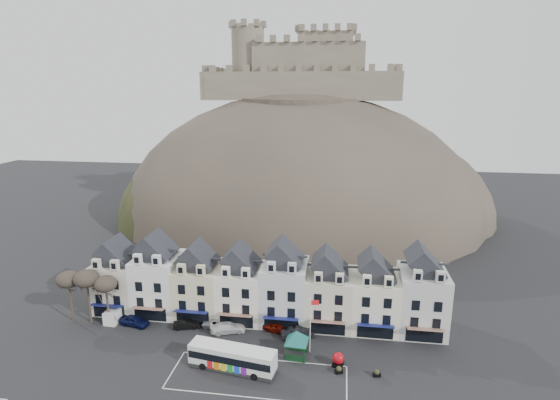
{
  "coord_description": "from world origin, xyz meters",
  "views": [
    {
      "loc": [
        11.59,
        -45.14,
        35.12
      ],
      "look_at": [
        1.47,
        24.0,
        17.08
      ],
      "focal_mm": 28.0,
      "sensor_mm": 36.0,
      "label": 1
    }
  ],
  "objects_px": {
    "flagpole": "(311,322)",
    "car_charcoal": "(298,333)",
    "bus_shelter": "(297,337)",
    "car_silver": "(218,323)",
    "car_black": "(187,324)",
    "car_white": "(228,328)",
    "white_van": "(116,314)",
    "bus": "(232,357)",
    "red_buoy": "(338,359)",
    "car_maroon": "(277,327)",
    "car_navy": "(135,321)"
  },
  "relations": [
    {
      "from": "car_black",
      "to": "car_charcoal",
      "type": "relative_size",
      "value": 0.84
    },
    {
      "from": "flagpole",
      "to": "white_van",
      "type": "xyz_separation_m",
      "value": [
        -30.7,
        4.31,
        -3.59
      ]
    },
    {
      "from": "flagpole",
      "to": "car_charcoal",
      "type": "height_order",
      "value": "flagpole"
    },
    {
      "from": "bus",
      "to": "car_maroon",
      "type": "bearing_deg",
      "value": 74.9
    },
    {
      "from": "car_white",
      "to": "car_maroon",
      "type": "distance_m",
      "value": 7.27
    },
    {
      "from": "bus_shelter",
      "to": "car_silver",
      "type": "height_order",
      "value": "bus_shelter"
    },
    {
      "from": "red_buoy",
      "to": "car_maroon",
      "type": "distance_m",
      "value": 11.51
    },
    {
      "from": "white_van",
      "to": "bus_shelter",
      "type": "bearing_deg",
      "value": -9.56
    },
    {
      "from": "car_charcoal",
      "to": "white_van",
      "type": "bearing_deg",
      "value": 67.86
    },
    {
      "from": "bus",
      "to": "car_silver",
      "type": "relative_size",
      "value": 2.6
    },
    {
      "from": "car_navy",
      "to": "car_silver",
      "type": "relative_size",
      "value": 1.04
    },
    {
      "from": "bus",
      "to": "car_navy",
      "type": "distance_m",
      "value": 19.29
    },
    {
      "from": "car_black",
      "to": "car_white",
      "type": "height_order",
      "value": "car_white"
    },
    {
      "from": "car_white",
      "to": "car_navy",
      "type": "bearing_deg",
      "value": 71.39
    },
    {
      "from": "flagpole",
      "to": "car_silver",
      "type": "distance_m",
      "value": 15.56
    },
    {
      "from": "red_buoy",
      "to": "white_van",
      "type": "relative_size",
      "value": 0.44
    },
    {
      "from": "car_silver",
      "to": "flagpole",
      "type": "bearing_deg",
      "value": -109.09
    },
    {
      "from": "car_silver",
      "to": "car_charcoal",
      "type": "xyz_separation_m",
      "value": [
        12.28,
        -1.18,
        0.16
      ]
    },
    {
      "from": "red_buoy",
      "to": "car_black",
      "type": "bearing_deg",
      "value": 165.13
    },
    {
      "from": "car_white",
      "to": "car_charcoal",
      "type": "relative_size",
      "value": 1.07
    },
    {
      "from": "car_silver",
      "to": "car_white",
      "type": "xyz_separation_m",
      "value": [
        1.88,
        -1.18,
        0.11
      ]
    },
    {
      "from": "red_buoy",
      "to": "car_black",
      "type": "xyz_separation_m",
      "value": [
        -22.68,
        6.02,
        -0.32
      ]
    },
    {
      "from": "red_buoy",
      "to": "car_maroon",
      "type": "height_order",
      "value": "red_buoy"
    },
    {
      "from": "white_van",
      "to": "car_navy",
      "type": "height_order",
      "value": "white_van"
    },
    {
      "from": "bus_shelter",
      "to": "car_navy",
      "type": "height_order",
      "value": "bus_shelter"
    },
    {
      "from": "car_maroon",
      "to": "car_navy",
      "type": "bearing_deg",
      "value": 110.75
    },
    {
      "from": "car_navy",
      "to": "car_black",
      "type": "xyz_separation_m",
      "value": [
        8.13,
        0.41,
        -0.13
      ]
    },
    {
      "from": "bus",
      "to": "car_white",
      "type": "distance_m",
      "value": 9.01
    },
    {
      "from": "white_van",
      "to": "car_charcoal",
      "type": "xyz_separation_m",
      "value": [
        28.61,
        -1.03,
        -0.22
      ]
    },
    {
      "from": "car_white",
      "to": "bus",
      "type": "bearing_deg",
      "value": 179.24
    },
    {
      "from": "bus",
      "to": "white_van",
      "type": "distance_m",
      "value": 23.14
    },
    {
      "from": "car_charcoal",
      "to": "car_black",
      "type": "bearing_deg",
      "value": 69.31
    },
    {
      "from": "red_buoy",
      "to": "car_charcoal",
      "type": "xyz_separation_m",
      "value": [
        -5.88,
        5.84,
        -0.2
      ]
    },
    {
      "from": "car_navy",
      "to": "car_charcoal",
      "type": "bearing_deg",
      "value": -78.35
    },
    {
      "from": "bus_shelter",
      "to": "red_buoy",
      "type": "bearing_deg",
      "value": -9.55
    },
    {
      "from": "car_black",
      "to": "car_white",
      "type": "bearing_deg",
      "value": -108.0
    },
    {
      "from": "car_white",
      "to": "white_van",
      "type": "bearing_deg",
      "value": 67.23
    },
    {
      "from": "white_van",
      "to": "car_navy",
      "type": "bearing_deg",
      "value": -17.62
    },
    {
      "from": "car_black",
      "to": "car_silver",
      "type": "relative_size",
      "value": 0.9
    },
    {
      "from": "white_van",
      "to": "car_silver",
      "type": "relative_size",
      "value": 0.99
    },
    {
      "from": "car_black",
      "to": "car_white",
      "type": "relative_size",
      "value": 0.78
    },
    {
      "from": "red_buoy",
      "to": "flagpole",
      "type": "xyz_separation_m",
      "value": [
        -3.79,
        2.56,
        3.61
      ]
    },
    {
      "from": "bus_shelter",
      "to": "car_charcoal",
      "type": "bearing_deg",
      "value": 97.57
    },
    {
      "from": "flagpole",
      "to": "car_charcoal",
      "type": "xyz_separation_m",
      "value": [
        -2.09,
        3.28,
        -3.81
      ]
    },
    {
      "from": "red_buoy",
      "to": "car_charcoal",
      "type": "relative_size",
      "value": 0.4
    },
    {
      "from": "car_white",
      "to": "flagpole",
      "type": "bearing_deg",
      "value": -124.31
    },
    {
      "from": "car_white",
      "to": "red_buoy",
      "type": "bearing_deg",
      "value": -129.33
    },
    {
      "from": "bus",
      "to": "car_white",
      "type": "xyz_separation_m",
      "value": [
        -2.88,
        8.47,
        -1.02
      ]
    },
    {
      "from": "bus_shelter",
      "to": "red_buoy",
      "type": "distance_m",
      "value": 6.06
    },
    {
      "from": "car_black",
      "to": "car_silver",
      "type": "distance_m",
      "value": 4.63
    }
  ]
}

